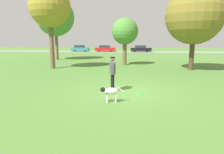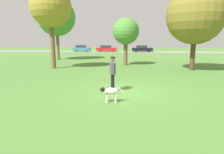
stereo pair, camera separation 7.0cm
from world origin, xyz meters
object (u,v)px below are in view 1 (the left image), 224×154
at_px(tree_far_left, 55,17).
at_px(parked_car_black, 141,49).
at_px(dog, 110,92).
at_px(tree_near_left, 50,7).
at_px(person, 113,71).
at_px(frisbee, 138,94).
at_px(parked_car_teal, 80,48).
at_px(parked_car_red, 105,49).
at_px(tree_mid_center, 125,32).
at_px(tree_near_right, 194,15).

xyz_separation_m(tree_far_left, parked_car_black, (11.55, 19.34, -4.74)).
xyz_separation_m(dog, tree_near_left, (-6.46, 9.51, 4.92)).
relative_size(person, tree_near_left, 0.24).
xyz_separation_m(frisbee, parked_car_teal, (-12.81, 36.10, 0.69)).
bearing_deg(dog, parked_car_red, -94.16).
relative_size(tree_mid_center, tree_near_right, 0.69).
distance_m(tree_mid_center, parked_car_teal, 27.30).
bearing_deg(parked_car_teal, tree_near_right, -57.95).
bearing_deg(tree_far_left, tree_near_left, -71.01).
height_order(tree_far_left, tree_near_left, tree_far_left).
xyz_separation_m(person, parked_car_teal, (-11.52, 35.57, -0.35)).
bearing_deg(person, parked_car_teal, -179.62).
bearing_deg(tree_mid_center, person, -90.26).
relative_size(person, dog, 1.74).
relative_size(dog, parked_car_red, 0.22).
height_order(tree_near_left, parked_car_teal, tree_near_left).
bearing_deg(tree_near_right, parked_car_teal, 122.44).
bearing_deg(person, tree_far_left, -167.43).
bearing_deg(parked_car_black, person, -93.63).
relative_size(dog, tree_mid_center, 0.21).
bearing_deg(tree_near_left, tree_mid_center, 27.72).
distance_m(tree_mid_center, tree_near_right, 6.69).
xyz_separation_m(tree_far_left, tree_near_right, (15.10, -7.68, -0.87)).
relative_size(parked_car_teal, parked_car_red, 0.89).
bearing_deg(person, tree_near_right, 126.00).
bearing_deg(parked_car_red, tree_near_left, -92.21).
bearing_deg(parked_car_red, person, -81.77).
height_order(tree_far_left, parked_car_black, tree_far_left).
height_order(person, frisbee, person).
distance_m(parked_car_teal, parked_car_black, 13.94).
bearing_deg(tree_mid_center, dog, -89.71).
height_order(dog, tree_near_right, tree_near_right).
relative_size(tree_near_right, parked_car_black, 1.55).
bearing_deg(person, dog, -14.08).
xyz_separation_m(person, tree_near_right, (5.96, 8.07, 3.52)).
bearing_deg(parked_car_red, tree_mid_center, -77.76).
distance_m(person, parked_car_red, 36.07).
bearing_deg(tree_mid_center, tree_far_left, 152.63).
height_order(frisbee, parked_car_teal, parked_car_teal).
relative_size(dog, parked_car_teal, 0.25).
bearing_deg(frisbee, tree_far_left, 122.66).
bearing_deg(parked_car_red, dog, -82.04).
distance_m(frisbee, tree_far_left, 20.08).
bearing_deg(parked_car_black, tree_near_right, -82.22).
relative_size(tree_near_left, tree_mid_center, 1.51).
xyz_separation_m(tree_near_right, parked_car_black, (-3.54, 27.02, -3.87)).
xyz_separation_m(parked_car_red, parked_car_black, (8.06, -0.54, 0.02)).
xyz_separation_m(tree_near_left, parked_car_red, (0.70, 28.00, -4.69)).
distance_m(person, tree_far_left, 18.73).
relative_size(person, parked_car_teal, 0.43).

